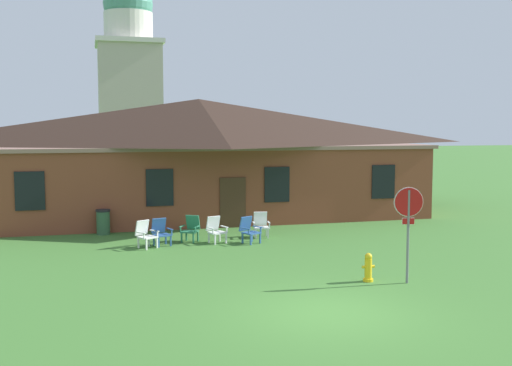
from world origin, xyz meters
TOP-DOWN VIEW (x-y plane):
  - ground_plane at (0.00, 0.00)m, footprint 200.00×200.00m
  - brick_building at (0.00, 17.05)m, footprint 20.55×10.40m
  - dome_tower at (-2.02, 37.58)m, footprint 5.18×5.18m
  - stop_sign at (3.09, 1.93)m, footprint 0.79×0.19m
  - lawn_chair_by_porch at (-3.35, 8.66)m, footprint 0.84×0.87m
  - lawn_chair_near_door at (-2.78, 8.97)m, footprint 0.75×0.80m
  - lawn_chair_left_end at (-1.63, 9.41)m, footprint 0.84×0.86m
  - lawn_chair_middle at (-0.79, 8.95)m, footprint 0.76×0.81m
  - lawn_chair_right_end at (0.37, 8.58)m, footprint 0.82×0.85m
  - lawn_chair_far_side at (1.10, 9.62)m, footprint 0.70×0.73m
  - fire_hydrant at (2.14, 2.36)m, footprint 0.36×0.28m
  - trash_bin at (-4.72, 11.75)m, footprint 0.56×0.56m

SIDE VIEW (x-z plane):
  - ground_plane at x=0.00m, z-range 0.00..0.00m
  - fire_hydrant at x=2.14m, z-range -0.02..0.77m
  - trash_bin at x=-4.72m, z-range 0.01..0.99m
  - lawn_chair_by_porch at x=-3.35m, z-range 0.02..0.98m
  - lawn_chair_near_door at x=-2.78m, z-range 0.02..0.98m
  - lawn_chair_left_end at x=-1.63m, z-range 0.02..0.98m
  - lawn_chair_middle at x=-0.79m, z-range 0.02..0.98m
  - lawn_chair_right_end at x=0.37m, z-range 0.02..0.98m
  - lawn_chair_far_side at x=1.10m, z-range 0.02..0.98m
  - stop_sign at x=3.09m, z-range 0.55..3.17m
  - brick_building at x=0.00m, z-range 0.05..5.58m
  - dome_tower at x=-2.02m, z-range -0.81..15.78m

